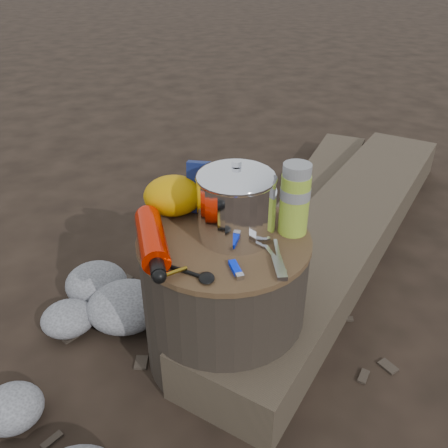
{
  "coord_description": "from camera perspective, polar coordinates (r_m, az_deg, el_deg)",
  "views": [
    {
      "loc": [
        -0.12,
        -1.08,
        1.13
      ],
      "look_at": [
        0.0,
        0.0,
        0.48
      ],
      "focal_mm": 37.9,
      "sensor_mm": 36.0,
      "label": 1
    }
  ],
  "objects": [
    {
      "name": "log_small",
      "position": [
        2.49,
        11.61,
        4.59
      ],
      "size": [
        0.83,
        1.21,
        0.11
      ],
      "primitive_type": "cube",
      "rotation": [
        0.0,
        0.0,
        -0.52
      ],
      "color": "#3C3226",
      "rests_on": "ground"
    },
    {
      "name": "foil_windscreen",
      "position": [
        1.29,
        1.58,
        1.61
      ],
      "size": [
        0.21,
        0.21,
        0.13
      ],
      "primitive_type": "cylinder",
      "color": "white",
      "rests_on": "stump"
    },
    {
      "name": "stump",
      "position": [
        1.42,
        0.0,
        -9.13
      ],
      "size": [
        0.47,
        0.47,
        0.44
      ],
      "primitive_type": "cylinder",
      "color": "black",
      "rests_on": "ground"
    },
    {
      "name": "rock_ring",
      "position": [
        1.46,
        -16.06,
        -16.23
      ],
      "size": [
        0.4,
        0.87,
        0.17
      ],
      "primitive_type": null,
      "color": "slate",
      "rests_on": "ground"
    },
    {
      "name": "pot_grabber",
      "position": [
        1.21,
        6.09,
        -3.94
      ],
      "size": [
        0.04,
        0.14,
        0.01
      ],
      "primitive_type": null,
      "rotation": [
        0.0,
        0.0,
        0.07
      ],
      "color": "#B4B4B9",
      "rests_on": "stump"
    },
    {
      "name": "log_main",
      "position": [
        2.05,
        14.22,
        -0.77
      ],
      "size": [
        1.52,
        1.82,
        0.17
      ],
      "primitive_type": "cube",
      "rotation": [
        0.0,
        0.0,
        -0.66
      ],
      "color": "#3C3226",
      "rests_on": "ground"
    },
    {
      "name": "thermos",
      "position": [
        1.28,
        8.53,
        2.95
      ],
      "size": [
        0.08,
        0.08,
        0.2
      ],
      "primitive_type": "cylinder",
      "color": "#8DAA2E",
      "rests_on": "stump"
    },
    {
      "name": "stuff_sack",
      "position": [
        1.38,
        -6.16,
        3.43
      ],
      "size": [
        0.17,
        0.14,
        0.12
      ],
      "primitive_type": "ellipsoid",
      "color": "#BD8102",
      "rests_on": "stump"
    },
    {
      "name": "food_pouch",
      "position": [
        1.38,
        -1.99,
        4.36
      ],
      "size": [
        0.12,
        0.06,
        0.15
      ],
      "primitive_type": "cube",
      "rotation": [
        0.0,
        0.0,
        -0.27
      ],
      "color": "#0F1A4C",
      "rests_on": "stump"
    },
    {
      "name": "lighter",
      "position": [
        1.16,
        1.36,
        -5.29
      ],
      "size": [
        0.03,
        0.08,
        0.01
      ],
      "primitive_type": "cube",
      "rotation": [
        0.0,
        0.0,
        0.18
      ],
      "color": "#0020F5",
      "rests_on": "stump"
    },
    {
      "name": "travel_mug",
      "position": [
        1.41,
        4.58,
        3.8
      ],
      "size": [
        0.07,
        0.07,
        0.11
      ],
      "primitive_type": "cylinder",
      "color": "black",
      "rests_on": "stump"
    },
    {
      "name": "fuel_bottle",
      "position": [
        1.23,
        -8.7,
        -1.79
      ],
      "size": [
        0.11,
        0.3,
        0.07
      ],
      "primitive_type": null,
      "rotation": [
        0.0,
        0.0,
        0.12
      ],
      "color": "#BA1500",
      "rests_on": "stump"
    },
    {
      "name": "camping_pot",
      "position": [
        1.25,
        1.45,
        2.76
      ],
      "size": [
        0.21,
        0.21,
        0.21
      ],
      "primitive_type": "cylinder",
      "color": "silver",
      "rests_on": "stump"
    },
    {
      "name": "spork",
      "position": [
        1.16,
        -5.22,
        -5.5
      ],
      "size": [
        0.15,
        0.11,
        0.01
      ],
      "primitive_type": null,
      "rotation": [
        0.0,
        0.0,
        0.98
      ],
      "color": "black",
      "rests_on": "stump"
    },
    {
      "name": "ground",
      "position": [
        1.57,
        0.0,
        -15.26
      ],
      "size": [
        60.0,
        60.0,
        0.0
      ],
      "primitive_type": "plane",
      "color": "black",
      "rests_on": "ground"
    },
    {
      "name": "multitool",
      "position": [
        1.17,
        6.68,
        -5.32
      ],
      "size": [
        0.03,
        0.09,
        0.01
      ],
      "primitive_type": "cube",
      "rotation": [
        0.0,
        0.0,
        -0.03
      ],
      "color": "#B4B4B9",
      "rests_on": "stump"
    }
  ]
}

